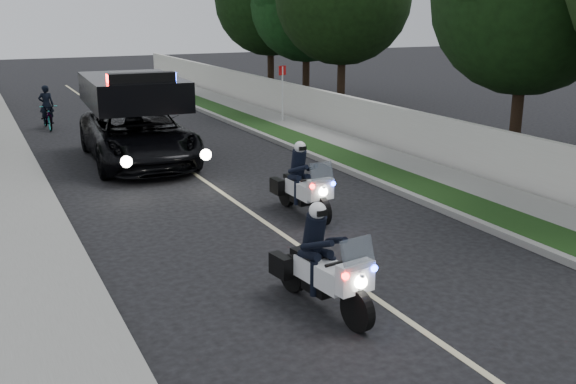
% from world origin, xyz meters
% --- Properties ---
extents(ground, '(120.00, 120.00, 0.00)m').
position_xyz_m(ground, '(0.00, 0.00, 0.00)').
color(ground, black).
rests_on(ground, ground).
extents(curb_right, '(0.20, 60.00, 0.15)m').
position_xyz_m(curb_right, '(4.10, 10.00, 0.07)').
color(curb_right, gray).
rests_on(curb_right, ground).
extents(grass_verge, '(1.20, 60.00, 0.16)m').
position_xyz_m(grass_verge, '(4.80, 10.00, 0.08)').
color(grass_verge, '#193814').
rests_on(grass_verge, ground).
extents(sidewalk_right, '(1.40, 60.00, 0.16)m').
position_xyz_m(sidewalk_right, '(6.10, 10.00, 0.08)').
color(sidewalk_right, gray).
rests_on(sidewalk_right, ground).
extents(property_wall, '(0.22, 60.00, 1.50)m').
position_xyz_m(property_wall, '(7.10, 10.00, 0.75)').
color(property_wall, beige).
rests_on(property_wall, ground).
extents(curb_left, '(0.20, 60.00, 0.15)m').
position_xyz_m(curb_left, '(-4.10, 10.00, 0.07)').
color(curb_left, gray).
rests_on(curb_left, ground).
extents(sidewalk_left, '(2.00, 60.00, 0.16)m').
position_xyz_m(sidewalk_left, '(-5.20, 10.00, 0.08)').
color(sidewalk_left, gray).
rests_on(sidewalk_left, ground).
extents(lane_marking, '(0.12, 50.00, 0.01)m').
position_xyz_m(lane_marking, '(0.00, 10.00, 0.00)').
color(lane_marking, '#BFB78C').
rests_on(lane_marking, ground).
extents(police_moto_left, '(0.99, 2.15, 1.76)m').
position_xyz_m(police_moto_left, '(-0.99, 0.24, 0.00)').
color(police_moto_left, silver).
rests_on(police_moto_left, ground).
extents(police_moto_right, '(0.76, 2.05, 1.73)m').
position_xyz_m(police_moto_right, '(1.02, 4.77, 0.00)').
color(police_moto_right, silver).
rests_on(police_moto_right, ground).
extents(police_suv, '(3.27, 6.49, 3.09)m').
position_xyz_m(police_suv, '(-1.07, 11.85, 0.00)').
color(police_suv, black).
rests_on(police_suv, ground).
extents(bicycle, '(0.74, 1.93, 0.99)m').
position_xyz_m(bicycle, '(-2.89, 19.30, 0.00)').
color(bicycle, black).
rests_on(bicycle, ground).
extents(cyclist, '(0.59, 0.42, 1.55)m').
position_xyz_m(cyclist, '(-2.89, 19.30, 0.00)').
color(cyclist, black).
rests_on(cyclist, ground).
extents(sign_post, '(0.49, 0.49, 2.49)m').
position_xyz_m(sign_post, '(6.00, 16.14, 0.00)').
color(sign_post, red).
rests_on(sign_post, ground).
extents(tree_right_a, '(7.47, 7.47, 9.52)m').
position_xyz_m(tree_right_a, '(9.72, 6.96, 0.00)').
color(tree_right_a, black).
rests_on(tree_right_a, ground).
extents(tree_right_c, '(6.66, 6.66, 10.10)m').
position_xyz_m(tree_right_c, '(9.70, 17.66, 0.00)').
color(tree_right_c, black).
rests_on(tree_right_c, ground).
extents(tree_right_d, '(7.06, 7.06, 9.36)m').
position_xyz_m(tree_right_d, '(10.05, 21.75, 0.00)').
color(tree_right_d, '#154016').
rests_on(tree_right_d, ground).
extents(tree_right_e, '(7.32, 7.32, 9.95)m').
position_xyz_m(tree_right_e, '(9.53, 24.92, 0.00)').
color(tree_right_e, black).
rests_on(tree_right_e, ground).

